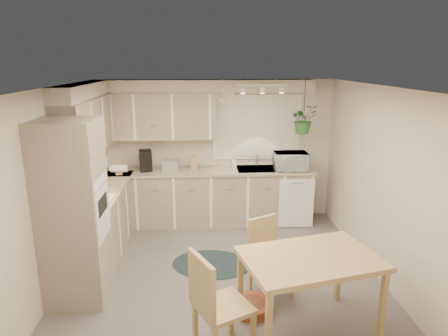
{
  "coord_description": "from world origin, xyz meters",
  "views": [
    {
      "loc": [
        -0.23,
        -4.61,
        2.69
      ],
      "look_at": [
        0.06,
        0.55,
        1.3
      ],
      "focal_mm": 32.0,
      "sensor_mm": 36.0,
      "label": 1
    }
  ],
  "objects_px": {
    "microwave": "(290,159)",
    "pet_bed": "(251,306)",
    "chair_left": "(223,303)",
    "dining_table": "(308,294)",
    "chair_back": "(272,259)",
    "braided_rug": "(212,264)"
  },
  "relations": [
    {
      "from": "chair_left",
      "to": "microwave",
      "type": "relative_size",
      "value": 1.93
    },
    {
      "from": "microwave",
      "to": "dining_table",
      "type": "bearing_deg",
      "value": -97.85
    },
    {
      "from": "chair_back",
      "to": "microwave",
      "type": "height_order",
      "value": "microwave"
    },
    {
      "from": "chair_left",
      "to": "microwave",
      "type": "distance_m",
      "value": 3.39
    },
    {
      "from": "braided_rug",
      "to": "dining_table",
      "type": "bearing_deg",
      "value": -56.34
    },
    {
      "from": "braided_rug",
      "to": "pet_bed",
      "type": "height_order",
      "value": "pet_bed"
    },
    {
      "from": "dining_table",
      "to": "chair_left",
      "type": "height_order",
      "value": "chair_left"
    },
    {
      "from": "chair_back",
      "to": "dining_table",
      "type": "bearing_deg",
      "value": 82.94
    },
    {
      "from": "microwave",
      "to": "pet_bed",
      "type": "bearing_deg",
      "value": -110.51
    },
    {
      "from": "chair_back",
      "to": "braided_rug",
      "type": "height_order",
      "value": "chair_back"
    },
    {
      "from": "dining_table",
      "to": "braided_rug",
      "type": "distance_m",
      "value": 1.75
    },
    {
      "from": "dining_table",
      "to": "chair_left",
      "type": "distance_m",
      "value": 0.93
    },
    {
      "from": "braided_rug",
      "to": "microwave",
      "type": "bearing_deg",
      "value": 45.85
    },
    {
      "from": "chair_left",
      "to": "microwave",
      "type": "height_order",
      "value": "microwave"
    },
    {
      "from": "dining_table",
      "to": "pet_bed",
      "type": "height_order",
      "value": "dining_table"
    },
    {
      "from": "chair_back",
      "to": "braided_rug",
      "type": "relative_size",
      "value": 0.85
    },
    {
      "from": "chair_left",
      "to": "microwave",
      "type": "bearing_deg",
      "value": 131.13
    },
    {
      "from": "dining_table",
      "to": "chair_back",
      "type": "xyz_separation_m",
      "value": [
        -0.26,
        0.66,
        0.05
      ]
    },
    {
      "from": "dining_table",
      "to": "pet_bed",
      "type": "bearing_deg",
      "value": 147.27
    },
    {
      "from": "dining_table",
      "to": "chair_back",
      "type": "height_order",
      "value": "chair_back"
    },
    {
      "from": "chair_back",
      "to": "microwave",
      "type": "bearing_deg",
      "value": -135.7
    },
    {
      "from": "chair_left",
      "to": "chair_back",
      "type": "relative_size",
      "value": 1.13
    }
  ]
}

